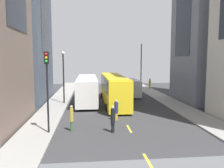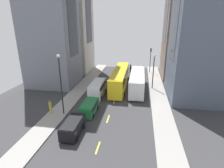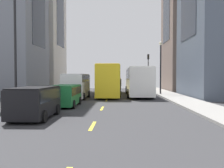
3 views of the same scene
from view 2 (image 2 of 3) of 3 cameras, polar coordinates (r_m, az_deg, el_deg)
ground_plane at (r=33.02m, az=1.54°, el=-3.18°), size 41.52×41.52×0.00m
sidewalk_west at (r=32.93m, az=14.33°, el=-3.72°), size 2.84×44.00×0.15m
sidewalk_east at (r=34.65m, az=-10.59°, el=-2.29°), size 2.84×44.00×0.15m
lane_stripe_0 at (r=52.96m, az=4.57°, el=5.33°), size 0.16×2.00×0.01m
lane_stripe_1 at (r=47.17m, az=3.97°, el=3.63°), size 0.16×2.00×0.01m
lane_stripe_2 at (r=41.44m, az=3.19°, el=1.47°), size 0.16×2.00×0.01m
lane_stripe_3 at (r=35.79m, az=2.18°, el=-1.38°), size 0.16×2.00×0.01m
lane_stripe_4 at (r=30.29m, az=0.79°, el=-5.29°), size 0.16×2.00×0.01m
lane_stripe_5 at (r=25.01m, az=-1.25°, el=-10.87°), size 0.16×2.00×0.01m
lane_stripe_6 at (r=20.13m, az=-4.47°, el=-19.27°), size 0.16×2.00×0.01m
building_west_1 at (r=32.87m, az=28.16°, el=20.71°), size 9.44×10.40×29.26m
building_east_0 at (r=48.57m, az=-13.20°, el=23.53°), size 9.29×8.93×33.37m
building_east_1 at (r=38.39m, az=-19.15°, el=19.68°), size 9.22×8.55×27.14m
city_bus_white at (r=34.69m, az=7.92°, el=1.27°), size 2.81×11.78×3.35m
streetcar_yellow at (r=35.86m, az=2.52°, el=2.22°), size 2.70×14.31×3.59m
delivery_van_white at (r=31.75m, az=-4.58°, el=-1.23°), size 2.25×5.79×2.58m
car_black_0 at (r=21.98m, az=-12.20°, el=-12.84°), size 1.96×4.06×1.73m
car_green_1 at (r=26.25m, az=-7.19°, el=-7.12°), size 2.00×4.29×1.65m
pedestrian_waiting_curb at (r=27.05m, az=-18.74°, el=-6.73°), size 0.39×0.39×1.96m
pedestrian_walking_far at (r=44.17m, az=4.61°, el=3.92°), size 0.38×0.38×1.95m
pedestrian_crossing_mid at (r=46.83m, az=9.69°, el=4.71°), size 0.30×0.30×2.08m
pedestrian_crossing_near at (r=47.55m, az=5.80°, el=5.09°), size 0.35×0.35×2.11m
traffic_light_near_corner at (r=46.84m, az=11.98°, el=8.63°), size 0.32×0.44×6.09m
streetlamp_near at (r=35.23m, az=12.90°, el=4.93°), size 0.44×0.44×6.53m
streetlamp_far at (r=25.05m, az=-15.83°, el=1.36°), size 0.44×0.44×8.39m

